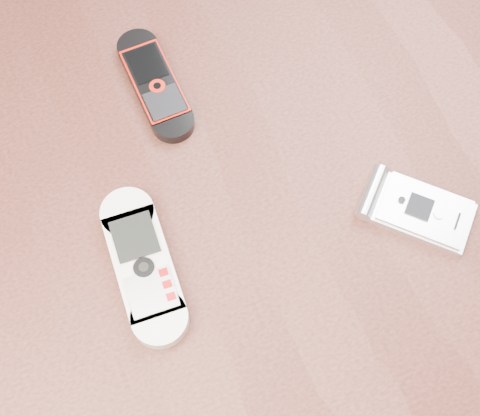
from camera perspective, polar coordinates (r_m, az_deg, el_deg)
name	(u,v)px	position (r m, az deg, el deg)	size (l,w,h in m)	color
ground	(238,374)	(1.29, -0.21, -13.95)	(4.00, 4.00, 0.00)	#472B19
table	(235,257)	(0.67, -0.40, -4.20)	(1.20, 0.80, 0.75)	black
nokia_white	(143,265)	(0.55, -8.25, -4.81)	(0.05, 0.14, 0.02)	white
nokia_black_red	(155,84)	(0.63, -7.27, 10.47)	(0.04, 0.13, 0.01)	black
motorola_razr	(421,211)	(0.58, 15.18, -0.24)	(0.05, 0.10, 0.01)	silver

